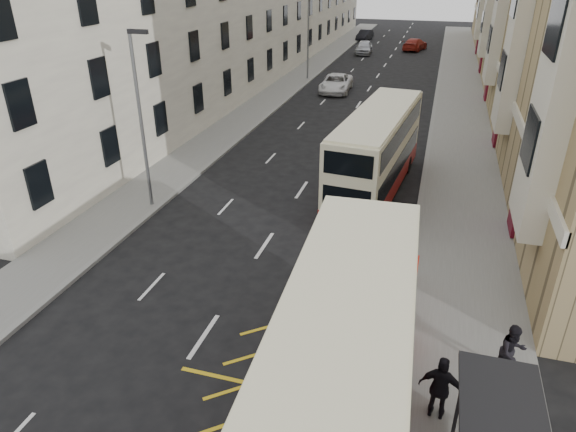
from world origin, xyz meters
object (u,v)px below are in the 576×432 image
(double_decker_rear, at_px, (377,153))
(pedestrian_mid, at_px, (512,352))
(double_decker_front, at_px, (335,414))
(car_dark, at_px, (365,35))
(pedestrian_far, at_px, (441,388))
(car_red, at_px, (415,44))
(street_lamp_near, at_px, (141,113))
(street_lamp_far, at_px, (309,30))
(white_van, at_px, (336,83))
(car_silver, at_px, (364,47))

(double_decker_rear, relative_size, pedestrian_mid, 6.29)
(double_decker_front, relative_size, car_dark, 2.74)
(pedestrian_far, bearing_deg, car_red, -77.85)
(street_lamp_near, height_order, street_lamp_far, same)
(pedestrian_mid, height_order, pedestrian_far, pedestrian_far)
(street_lamp_far, height_order, white_van, street_lamp_far)
(street_lamp_far, relative_size, double_decker_front, 0.67)
(white_van, bearing_deg, double_decker_rear, -76.06)
(white_van, bearing_deg, car_dark, 91.66)
(street_lamp_near, height_order, double_decker_front, street_lamp_near)
(street_lamp_far, relative_size, pedestrian_far, 4.25)
(car_dark, xyz_separation_m, car_red, (7.61, -7.36, 0.04))
(double_decker_rear, xyz_separation_m, car_silver, (-7.09, 42.02, -1.35))
(car_dark, distance_m, car_red, 10.59)
(street_lamp_far, distance_m, white_van, 6.71)
(pedestrian_far, bearing_deg, pedestrian_mid, -124.94)
(car_red, bearing_deg, double_decker_rear, 104.55)
(pedestrian_far, bearing_deg, car_silver, -71.58)
(street_lamp_far, distance_m, car_silver, 17.40)
(double_decker_front, bearing_deg, car_red, 89.99)
(street_lamp_near, bearing_deg, double_decker_front, -46.69)
(car_red, bearing_deg, pedestrian_mid, 109.53)
(double_decker_rear, bearing_deg, double_decker_front, -79.66)
(street_lamp_near, bearing_deg, pedestrian_mid, -25.26)
(street_lamp_far, relative_size, pedestrian_mid, 4.67)
(street_lamp_near, relative_size, car_dark, 1.84)
(street_lamp_far, bearing_deg, car_dark, 87.71)
(street_lamp_far, bearing_deg, pedestrian_far, -71.00)
(street_lamp_near, xyz_separation_m, pedestrian_far, (13.54, -9.31, -3.55))
(street_lamp_far, distance_m, double_decker_front, 43.60)
(double_decker_rear, relative_size, pedestrian_far, 5.73)
(street_lamp_far, xyz_separation_m, car_red, (8.76, 21.37, -3.88))
(pedestrian_mid, bearing_deg, white_van, 79.97)
(pedestrian_mid, bearing_deg, double_decker_front, -159.93)
(pedestrian_far, relative_size, car_dark, 0.43)
(car_dark, bearing_deg, street_lamp_far, -84.74)
(pedestrian_far, height_order, white_van, pedestrian_far)
(street_lamp_near, bearing_deg, car_silver, 86.48)
(pedestrian_far, relative_size, car_red, 0.36)
(white_van, bearing_deg, car_silver, 89.41)
(street_lamp_near, distance_m, double_decker_front, 16.70)
(white_van, distance_m, car_silver, 20.82)
(double_decker_rear, height_order, white_van, double_decker_rear)
(street_lamp_far, height_order, car_silver, street_lamp_far)
(street_lamp_near, height_order, car_red, street_lamp_near)
(car_silver, bearing_deg, white_van, -91.26)
(street_lamp_far, relative_size, car_silver, 1.69)
(pedestrian_mid, bearing_deg, street_lamp_near, 125.18)
(double_decker_rear, bearing_deg, pedestrian_far, -70.10)
(double_decker_rear, xyz_separation_m, pedestrian_far, (3.57, -14.01, -1.06))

